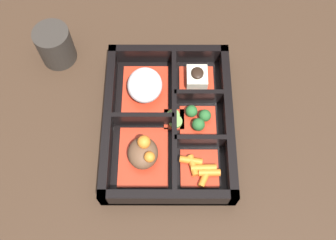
% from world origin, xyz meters
% --- Properties ---
extents(ground_plane, '(3.00, 3.00, 0.00)m').
position_xyz_m(ground_plane, '(0.00, 0.00, 0.00)').
color(ground_plane, '#382619').
extents(bento_base, '(0.28, 0.22, 0.01)m').
position_xyz_m(bento_base, '(0.00, 0.00, 0.01)').
color(bento_base, black).
rests_on(bento_base, ground_plane).
extents(bento_rim, '(0.28, 0.22, 0.05)m').
position_xyz_m(bento_rim, '(0.00, -0.00, 0.02)').
color(bento_rim, black).
rests_on(bento_rim, ground_plane).
extents(bowl_stew, '(0.10, 0.08, 0.05)m').
position_xyz_m(bowl_stew, '(-0.06, 0.04, 0.03)').
color(bowl_stew, '#B22D19').
rests_on(bowl_stew, bento_base).
extents(bowl_rice, '(0.10, 0.08, 0.05)m').
position_xyz_m(bowl_rice, '(0.06, 0.04, 0.03)').
color(bowl_rice, '#B22D19').
rests_on(bowl_rice, bento_base).
extents(bowl_carrots, '(0.07, 0.07, 0.02)m').
position_xyz_m(bowl_carrots, '(-0.08, -0.05, 0.02)').
color(bowl_carrots, '#B22D19').
rests_on(bowl_carrots, bento_base).
extents(bowl_greens, '(0.06, 0.06, 0.03)m').
position_xyz_m(bowl_greens, '(0.00, -0.05, 0.02)').
color(bowl_greens, '#B22D19').
rests_on(bowl_greens, bento_base).
extents(bowl_tofu, '(0.06, 0.06, 0.03)m').
position_xyz_m(bowl_tofu, '(0.08, -0.05, 0.02)').
color(bowl_tofu, '#B22D19').
rests_on(bowl_tofu, bento_base).
extents(bowl_pickles, '(0.04, 0.04, 0.01)m').
position_xyz_m(bowl_pickles, '(0.01, -0.01, 0.01)').
color(bowl_pickles, '#B22D19').
rests_on(bowl_pickles, bento_base).
extents(tea_cup, '(0.07, 0.07, 0.07)m').
position_xyz_m(tea_cup, '(0.15, 0.21, 0.04)').
color(tea_cup, '#2D2823').
rests_on(tea_cup, ground_plane).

